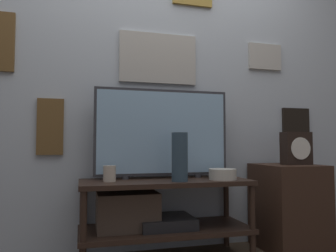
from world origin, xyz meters
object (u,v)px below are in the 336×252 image
at_px(vase_tall_ceramic, 180,157).
at_px(mantel_clock, 296,148).
at_px(television, 163,132).
at_px(candle_jar, 110,174).
at_px(vase_wide_bowl, 223,174).

height_order(vase_tall_ceramic, mantel_clock, mantel_clock).
bearing_deg(television, candle_jar, -162.56).
bearing_deg(candle_jar, vase_tall_ceramic, -13.73).
height_order(television, vase_tall_ceramic, television).
distance_m(vase_tall_ceramic, candle_jar, 0.46).
height_order(television, mantel_clock, television).
xyz_separation_m(vase_tall_ceramic, mantel_clock, (0.93, 0.09, 0.05)).
xyz_separation_m(vase_tall_ceramic, candle_jar, (-0.43, 0.11, -0.11)).
xyz_separation_m(television, vase_tall_ceramic, (0.06, -0.22, -0.16)).
distance_m(television, vase_tall_ceramic, 0.28).
xyz_separation_m(vase_tall_ceramic, vase_wide_bowl, (0.31, 0.03, -0.12)).
xyz_separation_m(television, vase_wide_bowl, (0.37, -0.19, -0.28)).
bearing_deg(vase_wide_bowl, television, 152.62).
bearing_deg(vase_tall_ceramic, candle_jar, 166.27).
bearing_deg(mantel_clock, vase_tall_ceramic, -174.75).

